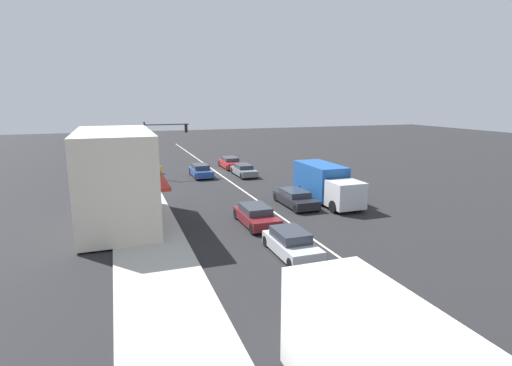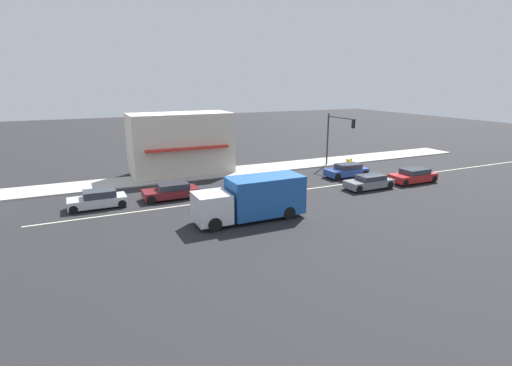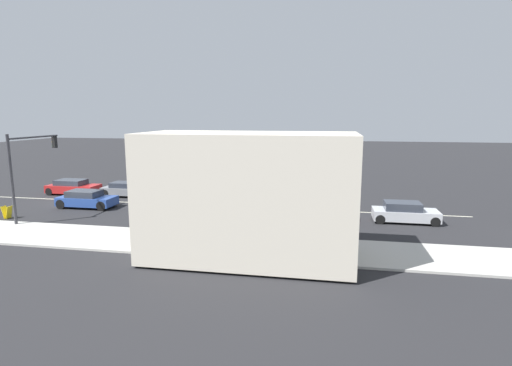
# 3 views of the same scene
# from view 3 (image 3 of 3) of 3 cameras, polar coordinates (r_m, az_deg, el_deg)

# --- Properties ---
(ground_plane) EXTENTS (160.00, 160.00, 0.00)m
(ground_plane) POSITION_cam_3_polar(r_m,az_deg,el_deg) (29.55, 5.81, -3.78)
(ground_plane) COLOR #232326
(sidewalk_right) EXTENTS (4.00, 73.00, 0.12)m
(sidewalk_right) POSITION_cam_3_polar(r_m,az_deg,el_deg) (20.88, 5.15, -9.37)
(sidewalk_right) COLOR #B2AFA8
(sidewalk_right) RESTS_ON ground
(lane_marking_center) EXTENTS (0.16, 60.00, 0.01)m
(lane_marking_center) POSITION_cam_3_polar(r_m,az_deg,el_deg) (35.75, -24.33, -2.23)
(lane_marking_center) COLOR beige
(lane_marking_center) RESTS_ON ground
(building_corner_store) EXTENTS (5.19, 9.92, 5.94)m
(building_corner_store) POSITION_cam_3_polar(r_m,az_deg,el_deg) (18.85, -1.06, -1.86)
(building_corner_store) COLOR beige
(building_corner_store) RESTS_ON sidewalk_right
(traffic_signal_main) EXTENTS (4.59, 0.34, 5.60)m
(traffic_signal_main) POSITION_cam_3_polar(r_m,az_deg,el_deg) (29.76, -29.89, 2.69)
(traffic_signal_main) COLOR #333338
(traffic_signal_main) RESTS_ON sidewalk_right
(pedestrian) EXTENTS (0.34, 0.34, 1.69)m
(pedestrian) POSITION_cam_3_polar(r_m,az_deg,el_deg) (21.67, -7.12, -6.06)
(pedestrian) COLOR #282D42
(pedestrian) RESTS_ON sidewalk_right
(warning_aframe_sign) EXTENTS (0.45, 0.53, 0.84)m
(warning_aframe_sign) POSITION_cam_3_polar(r_m,az_deg,el_deg) (31.59, -32.01, -3.56)
(warning_aframe_sign) COLOR yellow
(warning_aframe_sign) RESTS_ON ground
(delivery_truck) EXTENTS (2.44, 7.50, 2.87)m
(delivery_truck) POSITION_cam_3_polar(r_m,az_deg,el_deg) (34.37, 2.93, 0.66)
(delivery_truck) COLOR silver
(delivery_truck) RESTS_ON ground
(sedan_maroon) EXTENTS (1.90, 4.28, 1.24)m
(sedan_maroon) POSITION_cam_3_polar(r_m,az_deg,el_deg) (27.19, 9.01, -3.72)
(sedan_maroon) COLOR maroon
(sedan_maroon) RESTS_ON ground
(suv_grey) EXTENTS (1.77, 4.28, 1.21)m
(suv_grey) POSITION_cam_3_polar(r_m,az_deg,el_deg) (35.69, -17.86, -0.88)
(suv_grey) COLOR slate
(suv_grey) RESTS_ON ground
(hatchback_red) EXTENTS (1.90, 4.38, 1.28)m
(hatchback_red) POSITION_cam_3_polar(r_m,az_deg,el_deg) (38.39, -24.67, -0.54)
(hatchback_red) COLOR #AD1E1E
(hatchback_red) RESTS_ON ground
(coupe_blue) EXTENTS (1.82, 4.20, 1.29)m
(coupe_blue) POSITION_cam_3_polar(r_m,az_deg,el_deg) (32.49, -23.06, -2.14)
(coupe_blue) COLOR #284793
(coupe_blue) RESTS_ON ground
(sedan_silver) EXTENTS (1.78, 4.08, 1.31)m
(sedan_silver) POSITION_cam_3_polar(r_m,az_deg,el_deg) (27.63, 20.46, -3.98)
(sedan_silver) COLOR #B7BABF
(sedan_silver) RESTS_ON ground
(sedan_dark) EXTENTS (1.92, 4.54, 1.20)m
(sedan_dark) POSITION_cam_3_polar(r_m,az_deg,el_deg) (31.74, 3.07, -1.72)
(sedan_dark) COLOR black
(sedan_dark) RESTS_ON ground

